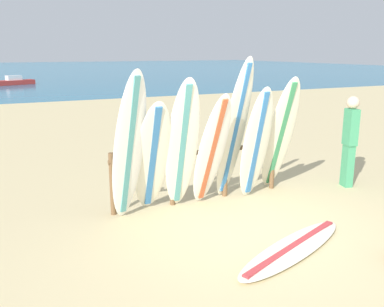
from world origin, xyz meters
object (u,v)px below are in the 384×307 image
at_px(surfboard_leaning_far_left, 129,148).
at_px(surfboard_leaning_far_right, 280,136).
at_px(beachgoer_standing, 350,138).
at_px(surfboard_lying_on_sand, 293,248).
at_px(surfboard_leaning_center_left, 182,147).
at_px(surfboard_leaning_center_right, 234,131).
at_px(small_boat_offshore, 14,82).
at_px(surfboard_leaning_left, 152,158).
at_px(surfboard_leaning_center, 211,151).
at_px(surfboard_leaning_right, 256,144).
at_px(surfboard_rack, 200,165).

relative_size(surfboard_leaning_far_left, surfboard_leaning_far_right, 1.08).
relative_size(surfboard_leaning_far_left, beachgoer_standing, 1.34).
bearing_deg(surfboard_lying_on_sand, beachgoer_standing, 33.05).
bearing_deg(surfboard_leaning_center_left, surfboard_leaning_far_right, 4.66).
bearing_deg(surfboard_leaning_far_left, surfboard_lying_on_sand, -47.98).
height_order(surfboard_leaning_center_right, small_boat_offshore, surfboard_leaning_center_right).
bearing_deg(surfboard_leaning_left, surfboard_leaning_center_left, -15.60).
height_order(surfboard_leaning_left, beachgoer_standing, surfboard_leaning_left).
distance_m(surfboard_leaning_left, surfboard_leaning_center_left, 0.50).
bearing_deg(surfboard_leaning_far_left, small_boat_offshore, 89.77).
bearing_deg(surfboard_leaning_left, beachgoer_standing, -2.99).
distance_m(surfboard_leaning_center, surfboard_leaning_right, 0.89).
xyz_separation_m(surfboard_leaning_far_right, beachgoer_standing, (1.45, -0.24, -0.12)).
height_order(surfboard_leaning_right, small_boat_offshore, surfboard_leaning_right).
distance_m(surfboard_leaning_center_left, surfboard_leaning_far_right, 2.01).
distance_m(surfboard_leaning_left, small_boat_offshore, 29.46).
xyz_separation_m(surfboard_leaning_center, surfboard_leaning_far_right, (1.47, 0.15, 0.10)).
xyz_separation_m(surfboard_leaning_center_right, beachgoer_standing, (2.42, -0.23, -0.29)).
relative_size(surfboard_leaning_far_left, surfboard_lying_on_sand, 0.99).
height_order(surfboard_leaning_center, small_boat_offshore, surfboard_leaning_center).
height_order(surfboard_leaning_left, surfboard_lying_on_sand, surfboard_leaning_left).
bearing_deg(surfboard_leaning_far_right, surfboard_leaning_center_right, -179.31).
distance_m(surfboard_leaning_far_left, surfboard_leaning_far_right, 2.87).
distance_m(surfboard_rack, small_boat_offshore, 29.16).
distance_m(surfboard_leaning_left, surfboard_leaning_right, 1.87).
bearing_deg(surfboard_leaning_far_left, surfboard_leaning_left, 17.95).
bearing_deg(surfboard_leaning_right, surfboard_leaning_center, -177.34).
bearing_deg(surfboard_rack, surfboard_leaning_left, -162.09).
bearing_deg(surfboard_leaning_left, small_boat_offshore, 90.56).
relative_size(surfboard_leaning_right, surfboard_lying_on_sand, 0.85).
bearing_deg(surfboard_leaning_far_right, surfboard_leaning_far_left, -176.60).
bearing_deg(small_boat_offshore, surfboard_leaning_far_left, -90.23).
bearing_deg(surfboard_leaning_center_right, surfboard_leaning_right, -14.34).
height_order(surfboard_leaning_left, surfboard_leaning_center, surfboard_leaning_center).
xyz_separation_m(surfboard_leaning_far_left, surfboard_leaning_center_left, (0.86, 0.01, -0.06)).
height_order(surfboard_rack, surfboard_lying_on_sand, surfboard_rack).
xyz_separation_m(surfboard_rack, surfboard_leaning_center_right, (0.50, -0.29, 0.60)).
distance_m(surfboard_rack, surfboard_leaning_far_right, 1.56).
distance_m(surfboard_leaning_center_right, surfboard_leaning_far_right, 0.98).
relative_size(surfboard_leaning_center, surfboard_leaning_center_right, 0.78).
height_order(surfboard_leaning_center, surfboard_leaning_center_right, surfboard_leaning_center_right).
relative_size(surfboard_rack, surfboard_leaning_center_right, 1.28).
bearing_deg(surfboard_leaning_center_right, surfboard_lying_on_sand, -97.41).
height_order(surfboard_leaning_left, surfboard_leaning_far_right, surfboard_leaning_far_right).
distance_m(surfboard_rack, surfboard_leaning_center_left, 0.83).
height_order(surfboard_leaning_left, surfboard_leaning_center_left, surfboard_leaning_center_left).
relative_size(surfboard_lying_on_sand, small_boat_offshore, 0.76).
bearing_deg(surfboard_leaning_far_left, surfboard_leaning_center, 0.76).
distance_m(surfboard_leaning_far_left, surfboard_leaning_center_right, 1.90).
bearing_deg(surfboard_leaning_center, surfboard_leaning_left, 173.32).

